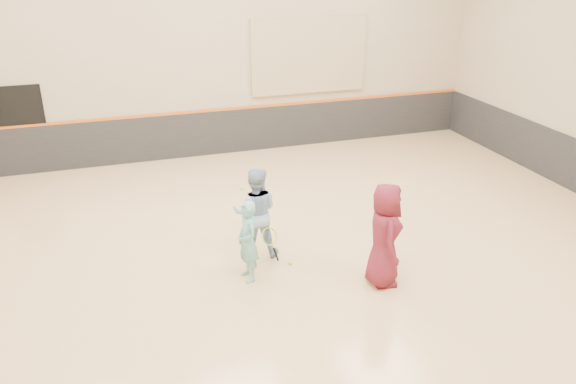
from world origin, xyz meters
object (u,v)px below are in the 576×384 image
object	(u,v)px
girl	(248,241)
young_man	(384,235)
spare_racket	(254,195)
instructor	(256,212)

from	to	relation	value
girl	young_man	bearing A→B (deg)	61.27
spare_racket	young_man	bearing A→B (deg)	-74.52
girl	instructor	xyz separation A→B (m)	(0.35, 0.77, 0.13)
instructor	girl	bearing A→B (deg)	80.88
young_man	spare_racket	world-z (taller)	young_man
instructor	young_man	world-z (taller)	young_man
girl	spare_racket	distance (m)	3.49
girl	instructor	bearing A→B (deg)	147.72
young_man	spare_racket	xyz separation A→B (m)	(-1.13, 4.08, -0.86)
girl	spare_racket	xyz separation A→B (m)	(0.95, 3.29, -0.68)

